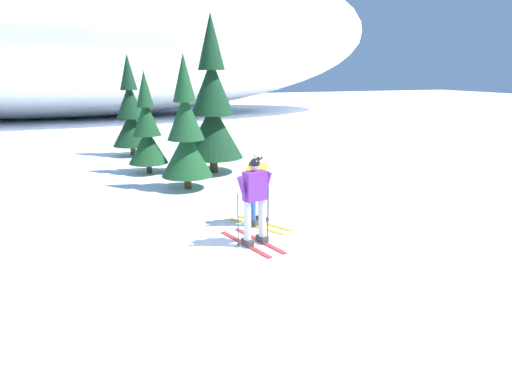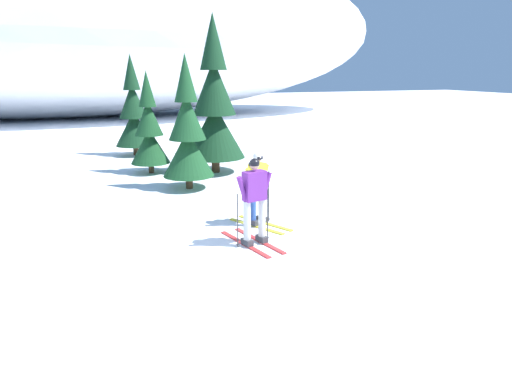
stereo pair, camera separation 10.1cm
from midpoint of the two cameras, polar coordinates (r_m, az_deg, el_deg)
name	(u,v)px [view 1 (the left image)]	position (r m, az deg, el deg)	size (l,w,h in m)	color
ground_plane	(178,258)	(9.00, -9.92, -8.12)	(120.00, 120.00, 0.00)	white
skier_yellow_jacket	(257,188)	(10.49, -0.12, 0.54)	(1.12, 1.62, 1.70)	gold
skier_purple_jacket	(255,200)	(9.25, -0.48, -0.95)	(0.88, 1.82, 1.80)	red
pine_tree_center_left	(131,114)	(19.90, -15.42, 9.30)	(1.59, 1.59, 4.12)	#47301E
pine_tree_center_right	(147,131)	(16.27, -13.55, 7.33)	(1.34, 1.34, 3.48)	#47301E
pine_tree_right	(186,134)	(13.80, -8.89, 7.11)	(1.53, 1.53, 3.96)	#47301E
pine_tree_far_right	(212,108)	(15.93, -5.62, 10.30)	(2.05, 2.05, 5.32)	#47301E
snow_ridge_background	(49,25)	(38.24, -24.34, 18.39)	(51.09, 19.68, 13.28)	white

